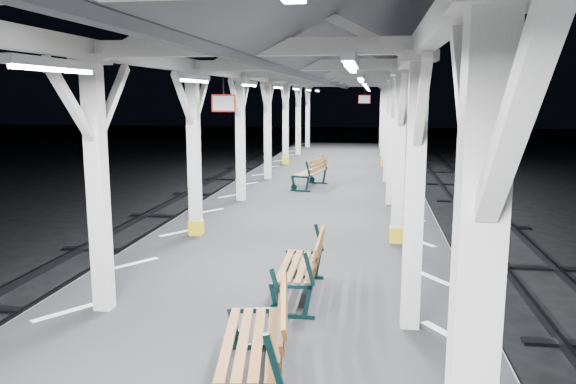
# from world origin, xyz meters

# --- Properties ---
(ground) EXTENTS (120.00, 120.00, 0.00)m
(ground) POSITION_xyz_m (0.00, 0.00, 0.00)
(ground) COLOR black
(ground) RESTS_ON ground
(platform) EXTENTS (6.00, 50.00, 1.00)m
(platform) POSITION_xyz_m (0.00, 0.00, 0.50)
(platform) COLOR black
(platform) RESTS_ON ground
(hazard_stripes_left) EXTENTS (1.00, 48.00, 0.01)m
(hazard_stripes_left) POSITION_xyz_m (-2.45, 0.00, 1.00)
(hazard_stripes_left) COLOR silver
(hazard_stripes_left) RESTS_ON platform
(hazard_stripes_right) EXTENTS (1.00, 48.00, 0.01)m
(hazard_stripes_right) POSITION_xyz_m (2.45, 0.00, 1.00)
(hazard_stripes_right) COLOR silver
(hazard_stripes_right) RESTS_ON platform
(track_left) EXTENTS (2.20, 60.00, 0.16)m
(track_left) POSITION_xyz_m (-5.00, 0.00, 0.08)
(track_left) COLOR #2D2D33
(track_left) RESTS_ON ground
(canopy) EXTENTS (5.40, 49.00, 4.65)m
(canopy) POSITION_xyz_m (0.00, -0.02, 4.56)
(canopy) COLOR silver
(canopy) RESTS_ON platform
(bench_near) EXTENTS (0.92, 1.86, 0.97)m
(bench_near) POSITION_xyz_m (0.48, -3.73, 1.52)
(bench_near) COLOR black
(bench_near) RESTS_ON platform
(bench_mid) EXTENTS (0.65, 1.66, 0.90)m
(bench_mid) POSITION_xyz_m (0.61, -1.16, 1.48)
(bench_mid) COLOR black
(bench_mid) RESTS_ON platform
(bench_far) EXTENTS (0.99, 1.81, 0.93)m
(bench_far) POSITION_xyz_m (-0.28, 8.35, 1.50)
(bench_far) COLOR black
(bench_far) RESTS_ON platform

